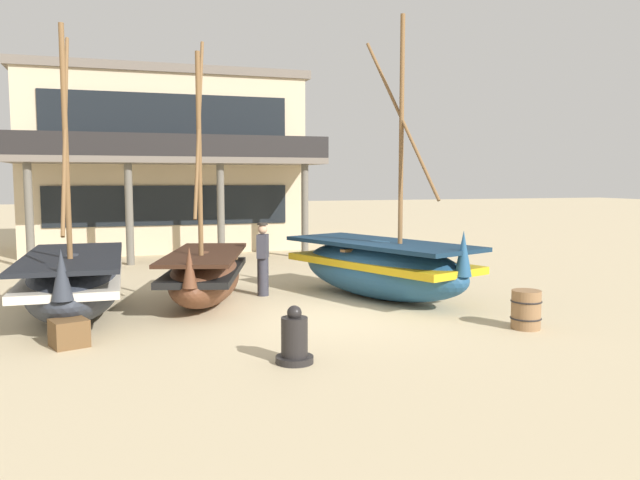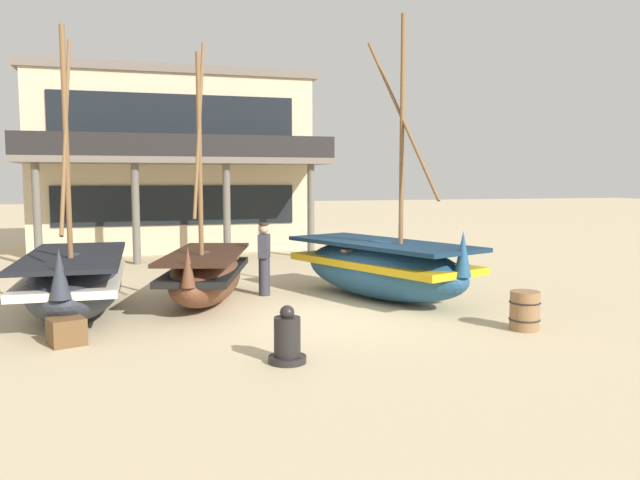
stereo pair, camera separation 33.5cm
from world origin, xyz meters
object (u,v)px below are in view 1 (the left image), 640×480
Objects in this scene: wooden_barrel at (526,310)px; fisherman_by_hull at (263,260)px; cargo_crate at (69,333)px; fishing_boat_far_right at (205,275)px; fishing_boat_centre_large at (381,267)px; harbor_building_main at (164,162)px; fishing_boat_near_left at (74,282)px; capstan_winch at (294,340)px.

fisherman_by_hull is at bearing 129.52° from wooden_barrel.
wooden_barrel is (3.79, -4.60, -0.48)m from fisherman_by_hull.
fisherman_by_hull is 3.18× the size of cargo_crate.
fishing_boat_far_right is 3.31× the size of fisherman_by_hull.
fishing_boat_centre_large is 2.71m from fisherman_by_hull.
fisherman_by_hull is at bearing 40.29° from cargo_crate.
harbor_building_main reaches higher than cargo_crate.
fishing_boat_far_right is 12.03m from harbor_building_main.
fishing_boat_near_left is at bearing 91.41° from cargo_crate.
fishing_boat_centre_large reaches higher than cargo_crate.
capstan_winch is 1.22× the size of wooden_barrel.
fishing_boat_centre_large is 6.82m from cargo_crate.
fishing_boat_near_left is 0.98× the size of fishing_boat_far_right.
fishing_boat_centre_large is (6.48, -0.19, 0.05)m from fishing_boat_near_left.
fishing_boat_far_right is at bearing 48.34° from cargo_crate.
fishing_boat_near_left is 12.74m from harbor_building_main.
fishing_boat_centre_large reaches higher than fishing_boat_near_left.
fisherman_by_hull is 1.97× the size of capstan_winch.
fishing_boat_centre_large is 3.64× the size of fisherman_by_hull.
cargo_crate is at bearing -131.66° from fishing_boat_far_right.
fishing_boat_centre_large is 1.10× the size of fishing_boat_far_right.
wooden_barrel is (1.32, -3.49, -0.37)m from fishing_boat_centre_large.
capstan_winch is at bearing -170.65° from wooden_barrel.
fishing_boat_far_right is at bearing 170.50° from fishing_boat_centre_large.
fishing_boat_near_left is 7.85× the size of wooden_barrel.
fishing_boat_centre_large is at bearing 52.86° from capstan_winch.
fishing_boat_far_right is at bearing 9.84° from fishing_boat_near_left.
harbor_building_main reaches higher than fishing_boat_far_right.
wooden_barrel is at bearing -50.48° from fisherman_by_hull.
fishing_boat_near_left is 2.66m from fishing_boat_far_right.
cargo_crate is (-3.95, -3.35, -0.61)m from fisherman_by_hull.
harbor_building_main is (0.01, 11.72, 2.71)m from fishing_boat_far_right.
fishing_boat_far_right is 3.88m from cargo_crate.
fishing_boat_centre_large is at bearing -1.67° from fishing_boat_near_left.
fishing_boat_centre_large is at bearing 110.80° from wooden_barrel.
cargo_crate is at bearing -88.59° from fishing_boat_near_left.
cargo_crate is at bearing -160.76° from fishing_boat_centre_large.
harbor_building_main is at bearing 79.99° from cargo_crate.
fishing_boat_centre_large is at bearing 19.24° from cargo_crate.
cargo_crate is (-6.42, -2.24, -0.50)m from fishing_boat_centre_large.
fishing_boat_far_right is 10.55× the size of cargo_crate.
fishing_boat_far_right is 6.52× the size of capstan_winch.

